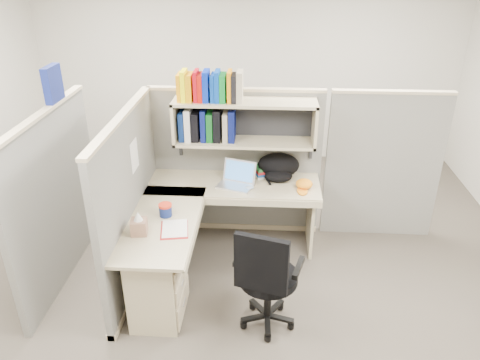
# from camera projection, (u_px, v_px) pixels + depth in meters

# --- Properties ---
(ground) EXTENTS (6.00, 6.00, 0.00)m
(ground) POSITION_uv_depth(u_px,v_px,m) (230.00, 276.00, 4.57)
(ground) COLOR #332D27
(ground) RESTS_ON ground
(room_shell) EXTENTS (6.00, 6.00, 6.00)m
(room_shell) POSITION_uv_depth(u_px,v_px,m) (228.00, 118.00, 3.84)
(room_shell) COLOR #B8B2A6
(room_shell) RESTS_ON ground
(cubicle) EXTENTS (3.79, 1.84, 1.95)m
(cubicle) POSITION_uv_depth(u_px,v_px,m) (196.00, 172.00, 4.59)
(cubicle) COLOR slate
(cubicle) RESTS_ON ground
(desk) EXTENTS (1.74, 1.75, 0.73)m
(desk) POSITION_uv_depth(u_px,v_px,m) (181.00, 255.00, 4.14)
(desk) COLOR tan
(desk) RESTS_ON ground
(laptop) EXTENTS (0.43, 0.43, 0.25)m
(laptop) POSITION_uv_depth(u_px,v_px,m) (235.00, 176.00, 4.63)
(laptop) COLOR silver
(laptop) RESTS_ON desk
(backpack) EXTENTS (0.43, 0.34, 0.25)m
(backpack) POSITION_uv_depth(u_px,v_px,m) (279.00, 167.00, 4.80)
(backpack) COLOR black
(backpack) RESTS_ON desk
(orange_cap) EXTENTS (0.21, 0.23, 0.09)m
(orange_cap) POSITION_uv_depth(u_px,v_px,m) (304.00, 184.00, 4.64)
(orange_cap) COLOR orange
(orange_cap) RESTS_ON desk
(snack_canister) EXTENTS (0.12, 0.12, 0.12)m
(snack_canister) POSITION_uv_depth(u_px,v_px,m) (165.00, 210.00, 4.15)
(snack_canister) COLOR navy
(snack_canister) RESTS_ON desk
(tissue_box) EXTENTS (0.15, 0.15, 0.21)m
(tissue_box) POSITION_uv_depth(u_px,v_px,m) (139.00, 223.00, 3.87)
(tissue_box) COLOR #986D56
(tissue_box) RESTS_ON desk
(mouse) EXTENTS (0.10, 0.07, 0.03)m
(mouse) POSITION_uv_depth(u_px,v_px,m) (249.00, 187.00, 4.64)
(mouse) COLOR #97B3D7
(mouse) RESTS_ON desk
(paper_cup) EXTENTS (0.08, 0.08, 0.10)m
(paper_cup) POSITION_uv_depth(u_px,v_px,m) (228.00, 171.00, 4.90)
(paper_cup) COLOR silver
(paper_cup) RESTS_ON desk
(book_stack) EXTENTS (0.22, 0.25, 0.10)m
(book_stack) POSITION_uv_depth(u_px,v_px,m) (261.00, 171.00, 4.90)
(book_stack) COLOR slate
(book_stack) RESTS_ON desk
(loose_paper) EXTENTS (0.26, 0.31, 0.00)m
(loose_paper) POSITION_uv_depth(u_px,v_px,m) (175.00, 228.00, 3.99)
(loose_paper) COLOR silver
(loose_paper) RESTS_ON desk
(task_chair) EXTENTS (0.57, 0.53, 1.01)m
(task_chair) POSITION_uv_depth(u_px,v_px,m) (266.00, 293.00, 3.80)
(task_chair) COLOR black
(task_chair) RESTS_ON ground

